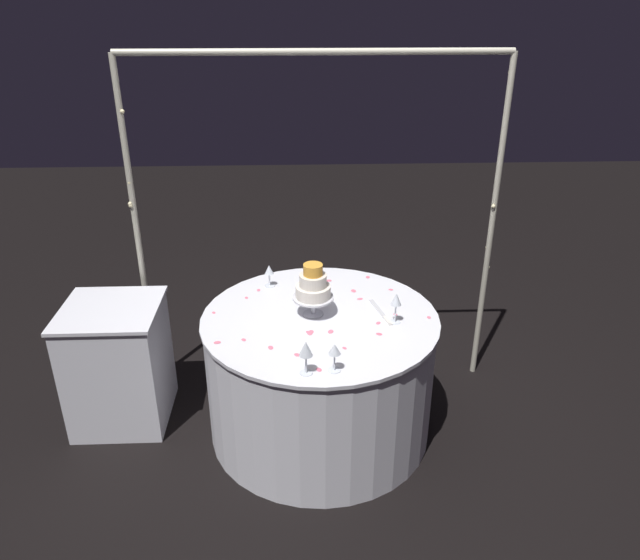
{
  "coord_description": "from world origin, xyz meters",
  "views": [
    {
      "loc": [
        -0.12,
        -2.79,
        2.3
      ],
      "look_at": [
        0.0,
        0.0,
        0.96
      ],
      "focal_mm": 33.44,
      "sensor_mm": 36.0,
      "label": 1
    }
  ],
  "objects": [
    {
      "name": "ground_plane",
      "position": [
        0.0,
        0.0,
        0.0
      ],
      "size": [
        12.0,
        12.0,
        0.0
      ],
      "primitive_type": "plane",
      "color": "black"
    },
    {
      "name": "decorative_arch",
      "position": [
        -0.0,
        0.54,
        1.37
      ],
      "size": [
        2.16,
        0.06,
        2.05
      ],
      "color": "#B7B29E",
      "rests_on": "ground"
    },
    {
      "name": "main_table",
      "position": [
        0.0,
        0.0,
        0.37
      ],
      "size": [
        1.28,
        1.28,
        0.74
      ],
      "color": "white",
      "rests_on": "ground"
    },
    {
      "name": "side_table",
      "position": [
        -1.16,
        0.16,
        0.37
      ],
      "size": [
        0.54,
        0.54,
        0.73
      ],
      "color": "white",
      "rests_on": "ground"
    },
    {
      "name": "tiered_cake",
      "position": [
        -0.04,
        0.03,
        0.91
      ],
      "size": [
        0.22,
        0.22,
        0.3
      ],
      "color": "silver",
      "rests_on": "main_table"
    },
    {
      "name": "wine_glass_0",
      "position": [
        -0.28,
        0.39,
        0.83
      ],
      "size": [
        0.06,
        0.06,
        0.13
      ],
      "color": "silver",
      "rests_on": "main_table"
    },
    {
      "name": "wine_glass_1",
      "position": [
        -0.09,
        -0.52,
        0.86
      ],
      "size": [
        0.06,
        0.06,
        0.17
      ],
      "color": "silver",
      "rests_on": "main_table"
    },
    {
      "name": "wine_glass_2",
      "position": [
        0.39,
        -0.08,
        0.87
      ],
      "size": [
        0.06,
        0.06,
        0.17
      ],
      "color": "silver",
      "rests_on": "main_table"
    },
    {
      "name": "wine_glass_3",
      "position": [
        0.04,
        -0.51,
        0.84
      ],
      "size": [
        0.06,
        0.06,
        0.14
      ],
      "color": "silver",
      "rests_on": "main_table"
    },
    {
      "name": "cake_knife",
      "position": [
        0.33,
        0.01,
        0.74
      ],
      "size": [
        0.09,
        0.29,
        0.01
      ],
      "color": "silver",
      "rests_on": "main_table"
    },
    {
      "name": "rose_petal_0",
      "position": [
        0.11,
        -0.32,
        0.74
      ],
      "size": [
        0.03,
        0.03,
        0.0
      ],
      "primitive_type": "ellipsoid",
      "rotation": [
        0.0,
        0.0,
        2.28
      ],
      "color": "#EA6B84",
      "rests_on": "main_table"
    },
    {
      "name": "rose_petal_1",
      "position": [
        0.43,
        0.3,
        0.74
      ],
      "size": [
        0.03,
        0.03,
        0.0
      ],
      "primitive_type": "ellipsoid",
      "rotation": [
        0.0,
        0.0,
        2.77
      ],
      "color": "#EA6B84",
      "rests_on": "main_table"
    },
    {
      "name": "rose_petal_2",
      "position": [
        -0.35,
        0.33,
        0.74
      ],
      "size": [
        0.02,
        0.03,
        0.0
      ],
      "primitive_type": "ellipsoid",
      "rotation": [
        0.0,
        0.0,
        1.59
      ],
      "color": "#EA6B84",
      "rests_on": "main_table"
    },
    {
      "name": "rose_petal_3",
      "position": [
        -0.57,
        0.07,
        0.74
      ],
      "size": [
        0.03,
        0.03,
        0.0
      ],
      "primitive_type": "ellipsoid",
      "rotation": [
        0.0,
        0.0,
        5.29
      ],
      "color": "#EA6B84",
      "rests_on": "main_table"
    },
    {
      "name": "rose_petal_4",
      "position": [
        0.21,
        0.3,
        0.74
      ],
      "size": [
        0.04,
        0.05,
        0.0
      ],
      "primitive_type": "ellipsoid",
      "rotation": [
        0.0,
        0.0,
        1.86
      ],
      "color": "#EA6B84",
      "rests_on": "main_table"
    },
    {
      "name": "rose_petal_5",
      "position": [
        -0.05,
        -0.16,
        0.74
      ],
      "size": [
        0.03,
        0.04,
        0.0
      ],
      "primitive_type": "ellipsoid",
      "rotation": [
        0.0,
        0.0,
        4.62
      ],
      "color": "#EA6B84",
      "rests_on": "main_table"
    },
    {
      "name": "rose_petal_6",
      "position": [
        0.58,
        -0.03,
        0.74
      ],
      "size": [
        0.02,
        0.03,
        0.0
      ],
      "primitive_type": "ellipsoid",
      "rotation": [
        0.0,
        0.0,
        4.83
      ],
      "color": "#EA6B84",
      "rests_on": "main_table"
    },
    {
      "name": "rose_petal_7",
      "position": [
        -0.03,
        -0.5,
        0.74
      ],
      "size": [
        0.04,
        0.04,
        0.0
      ],
      "primitive_type": "ellipsoid",
      "rotation": [
        0.0,
        0.0,
        5.12
      ],
      "color": "#EA6B84",
      "rests_on": "main_table"
    },
    {
      "name": "rose_petal_8",
      "position": [
        -0.06,
        -0.17,
        0.74
      ],
      "size": [
        0.03,
        0.04,
        0.0
      ],
      "primitive_type": "ellipsoid",
      "rotation": [
        0.0,
        0.0,
        4.71
      ],
      "color": "#EA6B84",
      "rests_on": "main_table"
    },
    {
      "name": "rose_petal_9",
      "position": [
        -0.41,
        0.24,
        0.74
      ],
      "size": [
        0.03,
        0.03,
        0.0
      ],
      "primitive_type": "ellipsoid",
      "rotation": [
        0.0,
        0.0,
        5.02
      ],
      "color": "#EA6B84",
      "rests_on": "main_table"
    },
    {
      "name": "rose_petal_10",
      "position": [
        -0.12,
        -0.37,
        0.74
      ],
      "size": [
        0.04,
        0.04,
        0.0
      ],
      "primitive_type": "ellipsoid",
      "rotation": [
        0.0,
        0.0,
        5.68
      ],
      "color": "#EA6B84",
      "rests_on": "main_table"
    },
    {
      "name": "rose_petal_11",
      "position": [
        0.24,
        0.19,
        0.74
      ],
      "size": [
        0.04,
        0.03,
        0.0
      ],
      "primitive_type": "ellipsoid",
      "rotation": [
        0.0,
        0.0,
        0.14
      ],
      "color": "#EA6B84",
      "rests_on": "main_table"
    },
    {
      "name": "rose_petal_12",
      "position": [
        -0.52,
        -0.24,
        0.74
      ],
      "size": [
        0.04,
        0.03,
        0.0
      ],
      "primitive_type": "ellipsoid",
      "rotation": [
        0.0,
        0.0,
        3.31
      ],
      "color": "#EA6B84",
      "rests_on": "main_table"
    },
    {
      "name": "rose_petal_13",
      "position": [
        -0.07,
        -0.16,
        0.74
      ],
      "size": [
        0.03,
        0.04,
        0.0
      ],
      "primitive_type": "ellipsoid",
      "rotation": [
        0.0,
        0.0,
        2.13
      ],
      "color": "#EA6B84",
      "rests_on": "main_table"
    },
    {
      "name": "rose_petal_14",
      "position": [
        -0.25,
        -0.3,
        0.74
      ],
      "size": [
        0.03,
        0.04,
        0.0
      ],
      "primitive_type": "ellipsoid",
      "rotation": [
        0.0,
        0.0,
        1.88
      ],
      "color": "#EA6B84",
      "rests_on": "main_table"
    },
    {
      "name": "rose_petal_15",
      "position": [
        0.31,
        0.48,
        0.74
      ],
      "size": [
        0.03,
        0.04,
        0.0
      ],
      "primitive_type": "ellipsoid",
      "rotation": [
        0.0,
        0.0,
        1.52
      ],
      "color": "#EA6B84",
      "rests_on": "main_table"
    },
    {
      "name": "rose_petal_16",
      "position": [
        0.3,
        -0.08,
        0.74
      ],
      "size": [
        0.04,
        0.04,
        0.0
      ],
      "primitive_type": "ellipsoid",
      "rotation": [
        0.0,
        0.0,
        4.18
      ],
      "color": "#EA6B84",
      "rests_on": "main_table"
    },
    {
      "name": "rose_petal_17",
      "position": [
        0.29,
        -0.2,
        0.74
      ],
      "size": [
        0.04,
        0.04,
        0.0
      ],
      "primitive_type": "ellipsoid",
      "rotation": [
        0.0,
        0.0,
        2.68
      ],
      "color": "#EA6B84",
      "rests_on": "main_table"
    },
    {
      "name": "rose_petal_18",
      "position": [
        0.05,
        -0.16,
        0.74
      ],
      "size": [
        0.04,
        0.05,
        0.0
      ],
      "primitive_type": "ellipsoid",
      "rotation": [
        0.0,
        0.0,
        4.37
      ],
      "color": "#EA6B84",
      "rests_on": "main_table"
    },
    {
      "name": "rose_petal_19",
      "position": [
        0.41,
        0.01,
        0.74
      ],
      "size": [
        0.03,
        0.03,
        0.0
      ],
      "primitive_type": "ellipsoid",
      "rotation": [
        0.0,
        0.0,
        2.28
      ],
      "color": "#EA6B84",
      "rests_on": "main_table"
    },
    {
      "name": "rose_petal_20",
      "position": [
        -0.39,
        -0.22,
        0.74
      ],
      "size": [
        0.03,
        0.04,
        0.0
      ],
      "primitive_type": "ellipsoid",
      "rotation": [
        0.0,
        0.0,
        2.24
      ],
      "color": "#EA6B84",
      "rests_on": "main_table"
    },
    {
      "name": "rose_petal_21",
      "position": [
        0.07,
        0.44,
        0.74
      ],
      "size": [
        0.04,
        0.03,
        0.0
      ],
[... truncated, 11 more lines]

